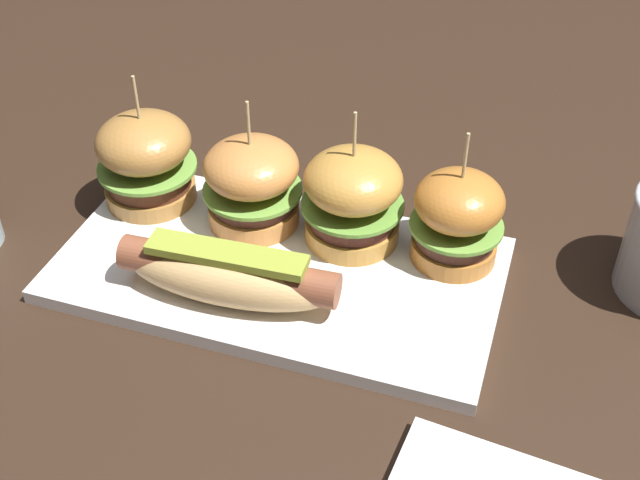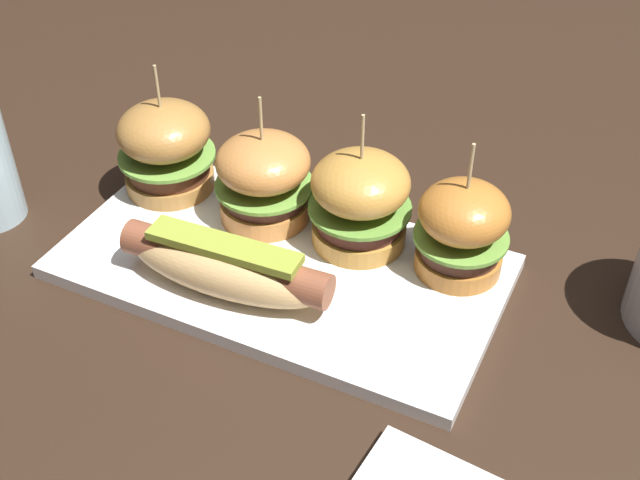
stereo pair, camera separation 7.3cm
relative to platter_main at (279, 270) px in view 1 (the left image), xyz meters
The scene contains 7 objects.
ground_plane 0.01m from the platter_main, ahead, with size 3.00×3.00×0.00m, color black.
platter_main is the anchor object (origin of this frame).
hot_dog 0.07m from the platter_main, 114.58° to the right, with size 0.20×0.07×0.05m.
slider_far_left 0.18m from the platter_main, 160.40° to the left, with size 0.10×0.10×0.14m.
slider_center_left 0.09m from the platter_main, 129.79° to the left, with size 0.10×0.10×0.13m.
slider_center_right 0.10m from the platter_main, 48.82° to the left, with size 0.10×0.10×0.14m.
slider_far_right 0.17m from the platter_main, 22.55° to the left, with size 0.09×0.09×0.14m.
Camera 1 is at (0.22, -0.54, 0.52)m, focal length 46.11 mm.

